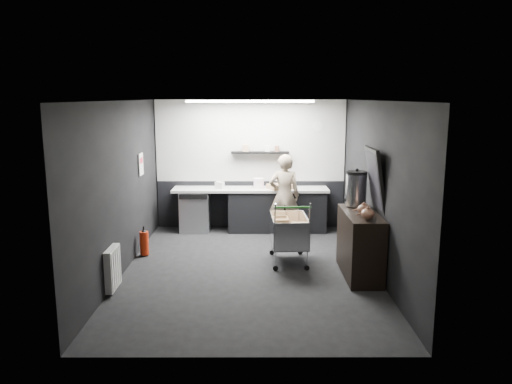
{
  "coord_description": "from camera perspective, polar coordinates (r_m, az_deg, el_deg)",
  "views": [
    {
      "loc": [
        0.1,
        -7.68,
        2.76
      ],
      "look_at": [
        0.11,
        0.4,
        1.21
      ],
      "focal_mm": 35.0,
      "sensor_mm": 36.0,
      "label": 1
    }
  ],
  "objects": [
    {
      "name": "dado_panel",
      "position": [
        10.66,
        -0.62,
        -1.38
      ],
      "size": [
        3.95,
        0.02,
        1.0
      ],
      "primitive_type": "cube",
      "color": "black",
      "rests_on": "wall_back"
    },
    {
      "name": "ceiling_strip",
      "position": [
        9.54,
        -0.7,
        10.32
      ],
      "size": [
        2.4,
        0.2,
        0.04
      ],
      "primitive_type": "cube",
      "color": "white",
      "rests_on": "ceiling"
    },
    {
      "name": "wall_clock",
      "position": [
        10.5,
        7.09,
        7.45
      ],
      "size": [
        0.2,
        0.03,
        0.2
      ],
      "primitive_type": "cylinder",
      "rotation": [
        1.57,
        0.0,
        0.0
      ],
      "color": "silver",
      "rests_on": "wall_back"
    },
    {
      "name": "poster_red_band",
      "position": [
        9.29,
        -13.01,
        3.53
      ],
      "size": [
        0.02,
        0.22,
        0.1
      ],
      "primitive_type": "cube",
      "color": "red",
      "rests_on": "poster"
    },
    {
      "name": "wall_front",
      "position": [
        5.13,
        -1.19,
        -5.1
      ],
      "size": [
        5.5,
        0.0,
        5.5
      ],
      "primitive_type": "plane",
      "rotation": [
        -1.57,
        0.0,
        0.0
      ],
      "color": "black",
      "rests_on": "floor"
    },
    {
      "name": "floor",
      "position": [
        8.17,
        -0.79,
        -8.9
      ],
      "size": [
        5.5,
        5.5,
        0.0
      ],
      "primitive_type": "plane",
      "color": "black",
      "rests_on": "ground"
    },
    {
      "name": "floating_shelf",
      "position": [
        10.37,
        0.47,
        4.55
      ],
      "size": [
        1.2,
        0.22,
        0.04
      ],
      "primitive_type": "cube",
      "color": "black",
      "rests_on": "wall_back"
    },
    {
      "name": "cardboard_box",
      "position": [
        10.23,
        2.78,
        0.64
      ],
      "size": [
        0.58,
        0.52,
        0.09
      ],
      "primitive_type": "cube",
      "rotation": [
        0.0,
        0.0,
        0.43
      ],
      "color": "#A37E57",
      "rests_on": "prep_counter"
    },
    {
      "name": "pink_tub",
      "position": [
        10.26,
        0.32,
        1.0
      ],
      "size": [
        0.21,
        0.21,
        0.21
      ],
      "primitive_type": "cylinder",
      "color": "white",
      "rests_on": "prep_counter"
    },
    {
      "name": "fire_extinguisher",
      "position": [
        9.0,
        -12.65,
        -5.63
      ],
      "size": [
        0.15,
        0.15,
        0.51
      ],
      "color": "#B2240B",
      "rests_on": "floor"
    },
    {
      "name": "wall_right",
      "position": [
        8.04,
        13.59,
        0.45
      ],
      "size": [
        0.0,
        5.5,
        5.5
      ],
      "primitive_type": "plane",
      "rotation": [
        1.57,
        0.0,
        -1.57
      ],
      "color": "black",
      "rests_on": "floor"
    },
    {
      "name": "kitchen_wall_panel",
      "position": [
        10.45,
        -0.64,
        5.87
      ],
      "size": [
        3.95,
        0.02,
        1.7
      ],
      "primitive_type": "cube",
      "color": "#B3B2AE",
      "rests_on": "wall_back"
    },
    {
      "name": "wall_back",
      "position": [
        10.53,
        -0.63,
        3.16
      ],
      "size": [
        5.5,
        0.0,
        5.5
      ],
      "primitive_type": "plane",
      "rotation": [
        1.57,
        0.0,
        0.0
      ],
      "color": "black",
      "rests_on": "floor"
    },
    {
      "name": "white_container",
      "position": [
        10.24,
        -4.18,
        0.77
      ],
      "size": [
        0.2,
        0.18,
        0.14
      ],
      "primitive_type": "cube",
      "rotation": [
        0.0,
        0.0,
        -0.4
      ],
      "color": "silver",
      "rests_on": "prep_counter"
    },
    {
      "name": "shopping_cart",
      "position": [
        8.4,
        3.74,
        -4.67
      ],
      "size": [
        0.62,
        0.99,
        1.08
      ],
      "color": "silver",
      "rests_on": "floor"
    },
    {
      "name": "sideboard",
      "position": [
        7.96,
        11.87,
        -4.9
      ],
      "size": [
        0.57,
        1.34,
        2.0
      ],
      "color": "black",
      "rests_on": "floor"
    },
    {
      "name": "prep_counter",
      "position": [
        10.36,
        0.11,
        -1.98
      ],
      "size": [
        3.2,
        0.61,
        0.9
      ],
      "color": "black",
      "rests_on": "floor"
    },
    {
      "name": "person",
      "position": [
        9.86,
        3.26,
        -0.45
      ],
      "size": [
        0.62,
        0.42,
        1.66
      ],
      "primitive_type": "imported",
      "rotation": [
        0.0,
        0.0,
        3.11
      ],
      "color": "beige",
      "rests_on": "floor"
    },
    {
      "name": "radiator",
      "position": [
        7.48,
        -16.07,
        -8.38
      ],
      "size": [
        0.1,
        0.5,
        0.6
      ],
      "primitive_type": "cube",
      "color": "silver",
      "rests_on": "wall_left"
    },
    {
      "name": "ceiling",
      "position": [
        7.69,
        -0.84,
        10.41
      ],
      "size": [
        5.5,
        5.5,
        0.0
      ],
      "primitive_type": "plane",
      "rotation": [
        3.14,
        0.0,
        0.0
      ],
      "color": "silver",
      "rests_on": "wall_back"
    },
    {
      "name": "poster",
      "position": [
        9.3,
        -13.02,
        3.1
      ],
      "size": [
        0.02,
        0.3,
        0.4
      ],
      "primitive_type": "cube",
      "color": "silver",
      "rests_on": "wall_left"
    },
    {
      "name": "wall_left",
      "position": [
        8.09,
        -15.13,
        0.44
      ],
      "size": [
        0.0,
        5.5,
        5.5
      ],
      "primitive_type": "plane",
      "rotation": [
        1.57,
        0.0,
        1.57
      ],
      "color": "black",
      "rests_on": "floor"
    }
  ]
}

